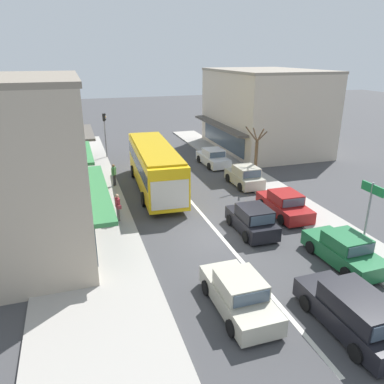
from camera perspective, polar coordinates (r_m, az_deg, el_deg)
The scene contains 21 objects.
ground_plane at distance 20.47m, azimuth 4.34°, elevation -6.68°, with size 140.00×140.00×0.00m, color #3F3F42.
lane_centre_line at distance 23.87m, azimuth 0.78°, elevation -2.53°, with size 0.20×28.00×0.01m, color silver.
sidewalk_left at distance 24.64m, azimuth -15.95°, elevation -2.44°, with size 5.20×44.00×0.14m, color #A39E96.
kerb_right at distance 27.95m, azimuth 11.60°, elevation 0.65°, with size 2.80×44.00×0.12m, color #A39E96.
shopfront_corner_near at distance 19.51m, azimuth -26.45°, elevation 3.03°, with size 8.22×9.38×8.38m.
shopfront_mid_block at distance 27.64m, azimuth -24.19°, elevation 7.60°, with size 7.63×7.04×8.05m.
shopfront_far_end at distance 35.02m, azimuth -22.99°, elevation 9.38°, with size 8.77×7.58×7.16m.
building_right_far at distance 39.15m, azimuth 10.89°, elevation 12.12°, with size 9.85×12.64×7.86m.
city_bus at distance 26.75m, azimuth -5.70°, elevation 4.18°, with size 3.14×10.97×3.23m.
hatchback_queue_gap_filler at distance 20.81m, azimuth 9.16°, elevation -4.26°, with size 1.85×3.72×1.54m.
sedan_queue_far_back at distance 14.87m, azimuth 7.18°, elevation -15.26°, with size 1.93×4.22×1.47m.
wagon_adjacent_lane_lead at distance 14.92m, azimuth 23.36°, elevation -16.49°, with size 2.01×4.54×1.58m.
parked_sedan_kerb_front at distance 19.04m, azimuth 22.14°, elevation -8.22°, with size 2.00×4.25×1.47m.
parked_sedan_kerb_second at distance 23.42m, azimuth 13.88°, elevation -1.88°, with size 1.96×4.23×1.47m.
parked_hatchback_kerb_third at distance 28.08m, azimuth 8.04°, elevation 2.36°, with size 1.84×3.71×1.54m.
parked_sedan_kerb_rear at distance 33.13m, azimuth 3.24°, elevation 5.23°, with size 2.00×4.25×1.47m.
traffic_light_downstreet at distance 35.78m, azimuth -13.16°, elevation 9.47°, with size 0.33×0.24×4.20m.
directional_road_sign at distance 19.77m, azimuth 25.54°, elevation -1.25°, with size 0.10×1.40×3.60m.
street_tree_right at distance 28.41m, azimuth 9.73°, elevation 5.32°, with size 1.81×1.68×4.39m.
pedestrian_with_handbag_near at distance 21.93m, azimuth -11.24°, elevation -2.07°, with size 0.31×0.65×1.63m.
pedestrian_browsing_midblock at distance 27.89m, azimuth -11.81°, elevation 2.77°, with size 0.37×0.50×1.63m.
Camera 1 is at (-6.99, -16.85, 9.28)m, focal length 35.00 mm.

